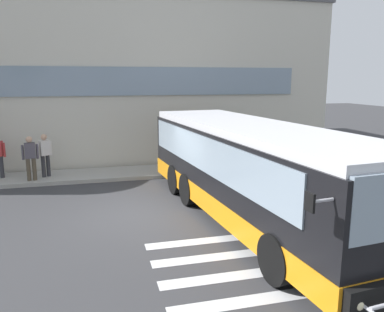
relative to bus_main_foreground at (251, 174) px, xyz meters
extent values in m
cube|color=#353538|center=(-2.89, 1.34, -1.34)|extent=(80.00, 90.00, 0.02)
cube|color=silver|center=(-0.89, -3.76, -1.33)|extent=(4.40, 0.36, 0.01)
cube|color=silver|center=(-0.89, -2.86, -1.33)|extent=(4.40, 0.36, 0.01)
cube|color=silver|center=(-0.89, -1.96, -1.33)|extent=(4.40, 0.36, 0.01)
cube|color=silver|center=(-0.89, -1.06, -1.33)|extent=(4.40, 0.36, 0.01)
cube|color=beige|center=(-2.89, 13.34, 2.37)|extent=(19.86, 12.00, 7.41)
cube|color=#56565B|center=(-2.89, 13.34, 6.23)|extent=(20.06, 12.20, 0.30)
cube|color=gray|center=(-1.89, 7.30, 2.47)|extent=(13.86, 0.10, 1.20)
cube|color=#9E9B93|center=(-2.89, 6.14, -1.26)|extent=(23.86, 2.00, 0.15)
cube|color=black|center=(0.00, 0.03, 0.09)|extent=(3.52, 10.28, 2.15)
cube|color=orange|center=(0.00, 0.03, -0.71)|extent=(3.56, 10.32, 0.55)
cube|color=silver|center=(0.00, 0.03, 1.27)|extent=(3.40, 10.07, 0.20)
cube|color=#8C9EAD|center=(1.26, 0.45, 0.59)|extent=(0.90, 8.84, 0.95)
cube|color=#8C9EAD|center=(-1.32, 0.20, 0.59)|extent=(0.90, 8.84, 0.95)
sphere|color=beige|center=(-0.52, -5.21, -0.68)|extent=(0.18, 0.18, 0.18)
cylinder|color=#B7B7BF|center=(-1.02, -4.88, 0.84)|extent=(0.40, 0.09, 0.05)
cube|color=black|center=(-1.22, -4.90, 0.84)|extent=(0.06, 0.20, 0.28)
cylinder|color=black|center=(1.48, -3.08, -0.83)|extent=(0.40, 1.02, 1.00)
cylinder|color=black|center=(-0.86, -3.31, -0.83)|extent=(0.40, 1.02, 1.00)
cylinder|color=black|center=(0.99, 1.97, -0.83)|extent=(0.40, 1.02, 1.00)
cylinder|color=black|center=(-1.35, 1.74, -0.83)|extent=(0.40, 1.02, 1.00)
cylinder|color=black|center=(0.86, 3.26, -0.83)|extent=(0.40, 1.02, 1.00)
cylinder|color=black|center=(-1.48, 3.03, -0.83)|extent=(0.40, 1.02, 1.00)
cylinder|color=#B7B7BF|center=(-0.46, -5.33, -0.68)|extent=(0.10, 0.50, 0.05)
cylinder|color=#2D2D33|center=(-7.62, 6.27, -0.76)|extent=(0.15, 0.15, 0.85)
cylinder|color=#B23333|center=(-7.47, 6.24, -0.09)|extent=(0.09, 0.09, 0.55)
cylinder|color=#4C4233|center=(-6.35, 5.56, -0.76)|extent=(0.15, 0.15, 0.85)
cylinder|color=#4C4233|center=(-6.55, 5.52, -0.76)|extent=(0.15, 0.15, 0.85)
cube|color=#4C4751|center=(-6.45, 5.54, -0.04)|extent=(0.41, 0.28, 0.58)
sphere|color=tan|center=(-6.45, 5.54, 0.38)|extent=(0.23, 0.23, 0.23)
cylinder|color=#4C4751|center=(-6.20, 5.58, -0.09)|extent=(0.09, 0.09, 0.55)
cylinder|color=#4C4751|center=(-6.70, 5.50, -0.09)|extent=(0.09, 0.09, 0.55)
cylinder|color=#2D2D33|center=(-5.91, 6.08, -0.76)|extent=(0.15, 0.15, 0.85)
cylinder|color=#2D2D33|center=(-6.08, 5.97, -0.76)|extent=(0.15, 0.15, 0.85)
cube|color=silver|center=(-5.99, 6.02, -0.04)|extent=(0.44, 0.39, 0.58)
sphere|color=tan|center=(-5.99, 6.02, 0.38)|extent=(0.23, 0.23, 0.23)
cylinder|color=silver|center=(-5.79, 6.16, -0.09)|extent=(0.09, 0.09, 0.55)
cylinder|color=silver|center=(-6.20, 5.89, -0.09)|extent=(0.09, 0.09, 0.55)
cylinder|color=yellow|center=(-0.19, 4.94, -0.88)|extent=(0.18, 0.18, 0.90)
camera|label=1|loc=(-4.14, -9.54, 2.55)|focal=36.07mm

